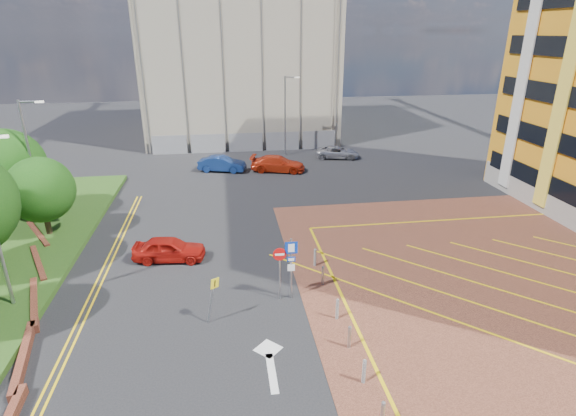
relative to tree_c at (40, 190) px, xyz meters
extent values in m
plane|color=black|center=(13.50, -10.00, -3.19)|extent=(140.00, 140.00, 0.00)
cube|color=brown|center=(27.50, -10.00, -3.18)|extent=(26.00, 26.00, 0.02)
cube|color=brown|center=(2.90, -12.00, -2.99)|extent=(1.25, 4.56, 0.40)
cube|color=brown|center=(1.90, -8.00, -2.99)|extent=(1.86, 4.43, 0.40)
cube|color=brown|center=(0.70, -4.00, -2.99)|extent=(2.29, 4.27, 0.40)
cube|color=brown|center=(-0.70, 0.00, -2.99)|extent=(2.69, 4.06, 0.40)
cylinder|color=#3D2B1C|center=(0.00, 0.00, -1.99)|extent=(0.36, 0.36, 1.80)
sphere|color=#0D3D0D|center=(0.00, 0.00, 0.01)|extent=(4.00, 4.00, 4.00)
cylinder|color=#3D2B1C|center=(-3.00, 3.00, -1.79)|extent=(0.36, 0.36, 2.20)
sphere|color=#0D3D0D|center=(-3.00, 3.00, 0.68)|extent=(5.00, 5.00, 5.00)
cube|color=silver|center=(2.20, -8.00, 4.96)|extent=(0.50, 0.15, 0.12)
cylinder|color=#9EA0A8|center=(-1.00, 2.00, 1.11)|extent=(0.16, 0.16, 8.00)
cylinder|color=#9EA0A8|center=(-0.40, 2.00, 4.99)|extent=(1.20, 0.10, 0.10)
cube|color=silver|center=(0.20, 2.00, 4.96)|extent=(0.50, 0.15, 0.12)
cylinder|color=#9EA0A8|center=(17.50, 18.00, 0.81)|extent=(0.16, 0.16, 8.00)
cylinder|color=#9EA0A8|center=(18.10, 18.00, 4.69)|extent=(1.20, 0.10, 0.10)
cube|color=silver|center=(18.70, 18.00, 4.66)|extent=(0.50, 0.15, 0.12)
cylinder|color=#9EA0A8|center=(14.00, -9.00, -1.59)|extent=(0.10, 0.10, 3.20)
cube|color=#092EA0|center=(14.00, -9.03, -0.44)|extent=(0.60, 0.04, 0.60)
cube|color=white|center=(14.00, -9.06, -0.44)|extent=(0.30, 0.02, 0.42)
cube|color=#092EA0|center=(14.00, -9.03, -1.04)|extent=(0.40, 0.04, 0.25)
cube|color=white|center=(14.00, -9.06, -1.04)|extent=(0.28, 0.02, 0.14)
cube|color=white|center=(14.00, -9.03, -1.49)|extent=(0.35, 0.04, 0.35)
cylinder|color=#9EA0A8|center=(13.45, -9.00, -1.84)|extent=(0.08, 0.08, 2.70)
cylinder|color=red|center=(13.45, -9.03, -0.74)|extent=(0.64, 0.04, 0.64)
cube|color=white|center=(13.45, -9.06, -0.74)|extent=(0.44, 0.02, 0.10)
cylinder|color=#9EA0A8|center=(10.22, -10.42, -2.09)|extent=(0.48, 0.08, 2.18)
cube|color=yellow|center=(10.44, -10.45, -1.19)|extent=(0.40, 0.40, 0.52)
cylinder|color=#9EA0A8|center=(15.80, -17.00, -2.72)|extent=(0.14, 0.14, 0.90)
cylinder|color=black|center=(15.80, -15.00, -2.72)|extent=(0.14, 0.14, 0.90)
cylinder|color=#9EA0A8|center=(15.80, -13.00, -2.72)|extent=(0.14, 0.14, 0.90)
cylinder|color=black|center=(15.80, -11.00, -2.72)|extent=(0.14, 0.14, 0.90)
cylinder|color=#9EA0A8|center=(15.80, -8.00, -2.72)|extent=(0.14, 0.14, 0.90)
cylinder|color=black|center=(15.80, -6.00, -2.72)|extent=(0.14, 0.14, 0.90)
cube|color=#B0A390|center=(13.50, 30.00, 7.81)|extent=(21.20, 19.20, 22.00)
cube|color=gray|center=(14.50, 20.00, -2.19)|extent=(21.60, 0.06, 2.00)
imported|color=#B3160F|center=(7.77, -4.10, -2.51)|extent=(4.17, 2.05, 1.37)
imported|color=navy|center=(10.89, 12.95, -2.48)|extent=(4.57, 2.61, 1.43)
imported|color=red|center=(16.00, 12.19, -2.47)|extent=(5.34, 3.25, 1.45)
imported|color=#A4A4AB|center=(22.60, 15.90, -2.59)|extent=(4.68, 2.97, 1.20)
camera|label=1|loc=(11.14, -27.56, 8.97)|focal=28.00mm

